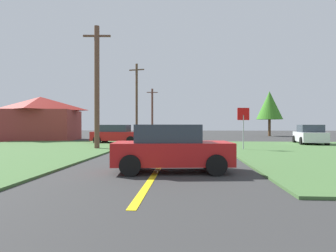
{
  "coord_description": "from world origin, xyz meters",
  "views": [
    {
      "loc": [
        1.04,
        -20.15,
        1.61
      ],
      "look_at": [
        -0.56,
        3.58,
        1.52
      ],
      "focal_mm": 29.86,
      "sensor_mm": 36.0,
      "label": 1
    }
  ],
  "objects_px": {
    "car_behind_on_main_road": "(171,148)",
    "oak_tree_left": "(269,105)",
    "car_approaching_junction": "(179,131)",
    "utility_pole_near": "(97,86)",
    "parked_car_near_building": "(117,134)",
    "utility_pole_far": "(152,111)",
    "utility_pole_mid": "(137,100)",
    "stop_sign": "(243,120)",
    "car_on_crossroad": "(310,135)",
    "barn": "(40,118)"
  },
  "relations": [
    {
      "from": "car_behind_on_main_road",
      "to": "car_on_crossroad",
      "type": "relative_size",
      "value": 0.96
    },
    {
      "from": "utility_pole_mid",
      "to": "barn",
      "type": "distance_m",
      "value": 10.4
    },
    {
      "from": "parked_car_near_building",
      "to": "car_on_crossroad",
      "type": "height_order",
      "value": "same"
    },
    {
      "from": "barn",
      "to": "oak_tree_left",
      "type": "bearing_deg",
      "value": 24.54
    },
    {
      "from": "car_approaching_junction",
      "to": "parked_car_near_building",
      "type": "bearing_deg",
      "value": 72.21
    },
    {
      "from": "car_behind_on_main_road",
      "to": "parked_car_near_building",
      "type": "bearing_deg",
      "value": 105.85
    },
    {
      "from": "stop_sign",
      "to": "barn",
      "type": "distance_m",
      "value": 21.78
    },
    {
      "from": "utility_pole_near",
      "to": "barn",
      "type": "height_order",
      "value": "utility_pole_near"
    },
    {
      "from": "car_behind_on_main_road",
      "to": "oak_tree_left",
      "type": "distance_m",
      "value": 33.91
    },
    {
      "from": "stop_sign",
      "to": "utility_pole_far",
      "type": "bearing_deg",
      "value": -81.07
    },
    {
      "from": "oak_tree_left",
      "to": "barn",
      "type": "height_order",
      "value": "oak_tree_left"
    },
    {
      "from": "parked_car_near_building",
      "to": "barn",
      "type": "distance_m",
      "value": 10.61
    },
    {
      "from": "utility_pole_mid",
      "to": "oak_tree_left",
      "type": "bearing_deg",
      "value": 28.51
    },
    {
      "from": "utility_pole_mid",
      "to": "oak_tree_left",
      "type": "xyz_separation_m",
      "value": [
        17.54,
        9.53,
        -0.02
      ]
    },
    {
      "from": "car_behind_on_main_road",
      "to": "utility_pole_far",
      "type": "bearing_deg",
      "value": 92.76
    },
    {
      "from": "stop_sign",
      "to": "barn",
      "type": "xyz_separation_m",
      "value": [
        -18.99,
        10.66,
        0.39
      ]
    },
    {
      "from": "car_approaching_junction",
      "to": "utility_pole_near",
      "type": "distance_m",
      "value": 18.12
    },
    {
      "from": "parked_car_near_building",
      "to": "car_approaching_junction",
      "type": "bearing_deg",
      "value": 71.94
    },
    {
      "from": "car_on_crossroad",
      "to": "utility_pole_near",
      "type": "xyz_separation_m",
      "value": [
        -15.92,
        -5.44,
        3.35
      ]
    },
    {
      "from": "parked_car_near_building",
      "to": "utility_pole_near",
      "type": "height_order",
      "value": "utility_pole_near"
    },
    {
      "from": "utility_pole_mid",
      "to": "car_on_crossroad",
      "type": "bearing_deg",
      "value": -26.85
    },
    {
      "from": "car_approaching_junction",
      "to": "barn",
      "type": "bearing_deg",
      "value": 30.93
    },
    {
      "from": "utility_pole_far",
      "to": "barn",
      "type": "height_order",
      "value": "utility_pole_far"
    },
    {
      "from": "utility_pole_mid",
      "to": "utility_pole_far",
      "type": "distance_m",
      "value": 13.4
    },
    {
      "from": "utility_pole_near",
      "to": "barn",
      "type": "xyz_separation_m",
      "value": [
        -9.53,
        10.45,
        -1.86
      ]
    },
    {
      "from": "car_behind_on_main_road",
      "to": "utility_pole_near",
      "type": "xyz_separation_m",
      "value": [
        -5.37,
        8.45,
        3.35
      ]
    },
    {
      "from": "car_on_crossroad",
      "to": "oak_tree_left",
      "type": "bearing_deg",
      "value": 3.78
    },
    {
      "from": "car_approaching_junction",
      "to": "utility_pole_near",
      "type": "xyz_separation_m",
      "value": [
        -4.92,
        -17.11,
        3.35
      ]
    },
    {
      "from": "car_on_crossroad",
      "to": "utility_pole_near",
      "type": "height_order",
      "value": "utility_pole_near"
    },
    {
      "from": "car_on_crossroad",
      "to": "car_approaching_junction",
      "type": "bearing_deg",
      "value": 53.07
    },
    {
      "from": "stop_sign",
      "to": "car_on_crossroad",
      "type": "bearing_deg",
      "value": -148.57
    },
    {
      "from": "parked_car_near_building",
      "to": "utility_pole_far",
      "type": "xyz_separation_m",
      "value": [
        0.47,
        21.03,
        3.03
      ]
    },
    {
      "from": "parked_car_near_building",
      "to": "oak_tree_left",
      "type": "height_order",
      "value": "oak_tree_left"
    },
    {
      "from": "car_on_crossroad",
      "to": "utility_pole_mid",
      "type": "height_order",
      "value": "utility_pole_mid"
    },
    {
      "from": "parked_car_near_building",
      "to": "utility_pole_far",
      "type": "height_order",
      "value": "utility_pole_far"
    },
    {
      "from": "car_behind_on_main_road",
      "to": "utility_pole_mid",
      "type": "relative_size",
      "value": 0.48
    },
    {
      "from": "stop_sign",
      "to": "car_on_crossroad",
      "type": "xyz_separation_m",
      "value": [
        6.46,
        5.65,
        -1.09
      ]
    },
    {
      "from": "utility_pole_mid",
      "to": "oak_tree_left",
      "type": "height_order",
      "value": "utility_pole_mid"
    },
    {
      "from": "barn",
      "to": "utility_pole_mid",
      "type": "bearing_deg",
      "value": 16.74
    },
    {
      "from": "parked_car_near_building",
      "to": "car_on_crossroad",
      "type": "bearing_deg",
      "value": 4.83
    },
    {
      "from": "stop_sign",
      "to": "utility_pole_near",
      "type": "distance_m",
      "value": 9.72
    },
    {
      "from": "utility_pole_far",
      "to": "car_behind_on_main_road",
      "type": "bearing_deg",
      "value": -81.86
    },
    {
      "from": "car_behind_on_main_road",
      "to": "parked_car_near_building",
      "type": "height_order",
      "value": "same"
    },
    {
      "from": "car_approaching_junction",
      "to": "oak_tree_left",
      "type": "height_order",
      "value": "oak_tree_left"
    },
    {
      "from": "utility_pole_far",
      "to": "barn",
      "type": "distance_m",
      "value": 19.13
    },
    {
      "from": "utility_pole_near",
      "to": "utility_pole_mid",
      "type": "xyz_separation_m",
      "value": [
        0.22,
        13.38,
        0.28
      ]
    },
    {
      "from": "car_behind_on_main_road",
      "to": "car_approaching_junction",
      "type": "height_order",
      "value": "same"
    },
    {
      "from": "utility_pole_near",
      "to": "barn",
      "type": "distance_m",
      "value": 14.27
    },
    {
      "from": "utility_pole_near",
      "to": "utility_pole_far",
      "type": "xyz_separation_m",
      "value": [
        0.34,
        26.77,
        -0.32
      ]
    },
    {
      "from": "parked_car_near_building",
      "to": "barn",
      "type": "relative_size",
      "value": 0.57
    }
  ]
}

